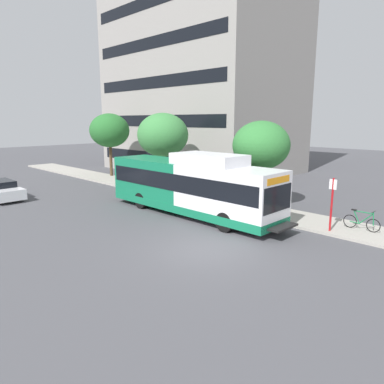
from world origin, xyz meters
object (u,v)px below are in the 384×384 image
object	(u,v)px
street_tree_far_block	(110,131)
street_tree_near_stop	(261,146)
transit_bus	(191,186)
bicycle_parked	(362,222)
bus_stop_sign_pole	(332,201)
street_tree_mid_block	(163,135)
parked_car_far_lane	(1,190)

from	to	relation	value
street_tree_far_block	street_tree_near_stop	bearing A→B (deg)	-91.15
transit_bus	bicycle_parked	world-z (taller)	transit_bus
bus_stop_sign_pole	street_tree_mid_block	size ratio (longest dim) A/B	0.44
transit_bus	bus_stop_sign_pole	xyz separation A→B (m)	(2.27, -7.31, -0.05)
street_tree_far_block	parked_car_far_lane	size ratio (longest dim) A/B	1.32
street_tree_mid_block	transit_bus	bearing A→B (deg)	-120.46
street_tree_near_stop	bicycle_parked	bearing A→B (deg)	-95.77
street_tree_far_block	parked_car_far_lane	bearing A→B (deg)	-164.10
street_tree_near_stop	street_tree_far_block	size ratio (longest dim) A/B	0.89
transit_bus	street_tree_far_block	distance (m)	16.29
transit_bus	parked_car_far_lane	xyz separation A→B (m)	(-6.42, 12.31, -1.04)
street_tree_far_block	transit_bus	bearing A→B (deg)	-106.24
transit_bus	street_tree_far_block	xyz separation A→B (m)	(4.49, 15.42, 2.77)
bus_stop_sign_pole	bicycle_parked	bearing A→B (deg)	-40.18
bus_stop_sign_pole	parked_car_far_lane	xyz separation A→B (m)	(-8.69, 19.62, -0.99)
transit_bus	bus_stop_sign_pole	size ratio (longest dim) A/B	4.71
transit_bus	bus_stop_sign_pole	bearing A→B (deg)	-72.74
street_tree_far_block	bicycle_parked	bearing A→B (deg)	-92.40
street_tree_near_stop	street_tree_far_block	distance (m)	17.35
street_tree_near_stop	parked_car_far_lane	xyz separation A→B (m)	(-10.56, 14.23, -3.26)
bus_stop_sign_pole	street_tree_mid_block	xyz separation A→B (m)	(2.24, 14.98, 2.62)
bus_stop_sign_pole	street_tree_far_block	size ratio (longest dim) A/B	0.44
street_tree_far_block	street_tree_mid_block	bearing A→B (deg)	-89.86
bus_stop_sign_pole	street_tree_mid_block	bearing A→B (deg)	81.50
bus_stop_sign_pole	street_tree_far_block	bearing A→B (deg)	84.43
bicycle_parked	street_tree_mid_block	bearing A→B (deg)	86.37
transit_bus	street_tree_mid_block	size ratio (longest dim) A/B	2.08
transit_bus	street_tree_near_stop	world-z (taller)	street_tree_near_stop
bus_stop_sign_pole	bicycle_parked	world-z (taller)	bus_stop_sign_pole
street_tree_mid_block	street_tree_far_block	world-z (taller)	street_tree_far_block
bicycle_parked	street_tree_mid_block	world-z (taller)	street_tree_mid_block
transit_bus	bus_stop_sign_pole	distance (m)	7.66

